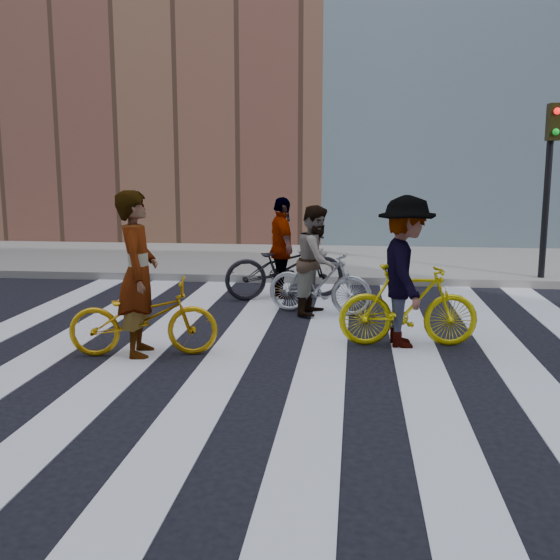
% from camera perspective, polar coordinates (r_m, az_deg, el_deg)
% --- Properties ---
extents(ground, '(100.00, 100.00, 0.00)m').
position_cam_1_polar(ground, '(7.64, -0.46, -7.02)').
color(ground, black).
rests_on(ground, ground).
extents(sidewalk_far, '(100.00, 5.00, 0.15)m').
position_cam_1_polar(sidewalk_far, '(14.94, 3.07, 1.62)').
color(sidewalk_far, gray).
rests_on(sidewalk_far, ground).
extents(zebra_crosswalk, '(8.25, 10.00, 0.01)m').
position_cam_1_polar(zebra_crosswalk, '(7.64, -0.46, -6.98)').
color(zebra_crosswalk, silver).
rests_on(zebra_crosswalk, ground).
extents(traffic_signal, '(0.22, 0.42, 3.33)m').
position_cam_1_polar(traffic_signal, '(13.06, 22.46, 9.41)').
color(traffic_signal, black).
rests_on(traffic_signal, ground).
extents(bike_yellow_left, '(1.82, 0.91, 0.91)m').
position_cam_1_polar(bike_yellow_left, '(7.92, -11.80, -3.22)').
color(bike_yellow_left, '#CD920B').
rests_on(bike_yellow_left, ground).
extents(bike_silver_mid, '(1.68, 0.82, 0.97)m').
position_cam_1_polar(bike_silver_mid, '(9.92, 3.47, -0.21)').
color(bike_silver_mid, '#94979D').
rests_on(bike_silver_mid, ground).
extents(bike_yellow_right, '(1.75, 0.63, 1.03)m').
position_cam_1_polar(bike_yellow_right, '(8.29, 11.11, -2.19)').
color(bike_yellow_right, '#D0C00B').
rests_on(bike_yellow_right, ground).
extents(bike_dark_rear, '(2.19, 1.41, 1.09)m').
position_cam_1_polar(bike_dark_rear, '(11.06, 0.44, 1.16)').
color(bike_dark_rear, black).
rests_on(bike_dark_rear, ground).
extents(rider_left, '(0.59, 0.79, 1.95)m').
position_cam_1_polar(rider_left, '(7.83, -12.28, 0.50)').
color(rider_left, slate).
rests_on(rider_left, ground).
extents(rider_mid, '(0.79, 0.93, 1.65)m').
position_cam_1_polar(rider_mid, '(9.86, 3.20, 1.73)').
color(rider_mid, slate).
rests_on(rider_mid, ground).
extents(rider_right, '(0.80, 1.27, 1.88)m').
position_cam_1_polar(rider_right, '(8.20, 10.86, 0.70)').
color(rider_right, slate).
rests_on(rider_right, ground).
extents(rider_rear, '(0.75, 1.09, 1.72)m').
position_cam_1_polar(rider_rear, '(11.02, 0.18, 2.78)').
color(rider_rear, slate).
rests_on(rider_rear, ground).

